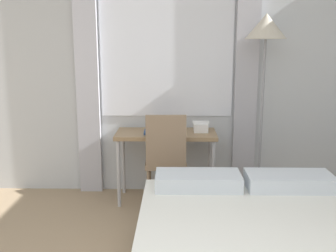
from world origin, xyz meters
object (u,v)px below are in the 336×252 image
object	(u,v)px
desk	(166,140)
standing_lamp	(266,39)
desk_chair	(166,156)
book	(156,132)
telephone	(201,127)

from	to	relation	value
desk	standing_lamp	distance (m)	1.39
desk	desk_chair	size ratio (longest dim) A/B	1.05
book	desk	bearing A→B (deg)	20.80
standing_lamp	desk_chair	bearing A→B (deg)	-169.53
desk_chair	standing_lamp	bearing A→B (deg)	8.85
desk_chair	book	world-z (taller)	desk_chair
desk	standing_lamp	world-z (taller)	standing_lamp
telephone	desk_chair	bearing A→B (deg)	-143.99
desk_chair	telephone	size ratio (longest dim) A/B	5.87
desk_chair	standing_lamp	world-z (taller)	standing_lamp
standing_lamp	telephone	bearing A→B (deg)	172.32
desk	desk_chair	xyz separation A→B (m)	(0.00, -0.23, -0.11)
desk	telephone	distance (m)	0.38
telephone	book	size ratio (longest dim) A/B	0.70
book	desk_chair	bearing A→B (deg)	-60.79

